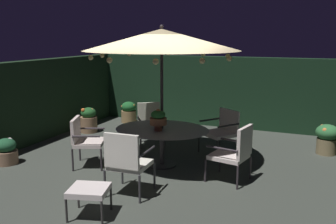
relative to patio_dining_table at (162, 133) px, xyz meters
name	(u,v)px	position (x,y,z in m)	size (l,w,h in m)	color
ground_plane	(155,169)	(-0.06, -0.23, -0.65)	(7.13, 7.99, 0.02)	#3D423B
hedge_backdrop_rear	(213,91)	(-0.06, 3.62, 0.32)	(7.13, 0.30, 1.92)	black
hedge_backdrop_left	(13,106)	(-3.47, -0.23, 0.32)	(0.30, 7.99, 1.92)	black
patio_dining_table	(162,133)	(0.00, 0.00, 0.00)	(1.82, 1.54, 0.74)	#322D31
patio_umbrella	(162,40)	(0.00, 0.00, 1.76)	(2.88, 2.88, 2.67)	#2F282D
centerpiece_planter	(158,119)	(0.01, -0.19, 0.33)	(0.31, 0.31, 0.41)	#AF6341
patio_chair_north	(223,129)	(0.87, 1.21, -0.11)	(0.88, 0.87, 0.93)	#2C2D2C
patio_chair_northeast	(150,121)	(-0.85, 1.23, -0.10)	(0.78, 0.79, 0.95)	#312F31
patio_chair_east	(84,138)	(-1.36, -0.59, -0.08)	(0.76, 0.80, 0.94)	#2F292E
patio_chair_southeast	(127,160)	(0.06, -1.50, -0.04)	(0.65, 0.64, 1.05)	#323034
patio_chair_south	(235,151)	(1.48, -0.28, -0.09)	(0.72, 0.70, 1.00)	#30282E
ottoman_footrest	(89,191)	(-0.09, -2.30, -0.27)	(0.63, 0.60, 0.42)	#2F2C2C
potted_plant_back_center	(129,112)	(-2.38, 3.01, -0.34)	(0.44, 0.44, 0.60)	olive
potted_plant_back_right	(6,151)	(-2.86, -1.10, -0.39)	(0.44, 0.44, 0.51)	#89664D
potted_plant_left_far	(327,138)	(2.94, 2.02, -0.29)	(0.48, 0.48, 0.64)	olive
potted_plant_front_corner	(89,120)	(-2.78, 1.59, -0.32)	(0.43, 0.43, 0.66)	#896549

